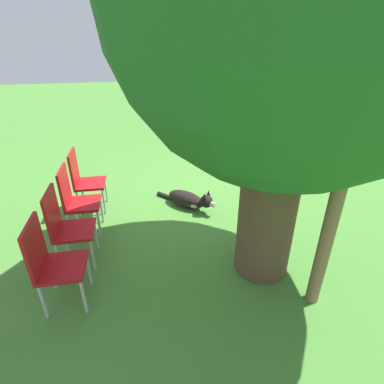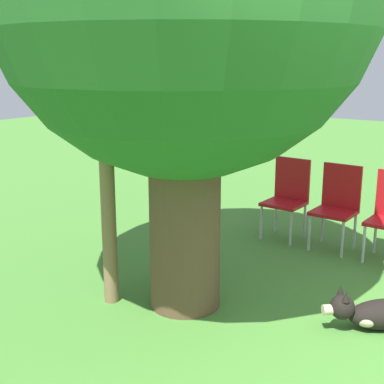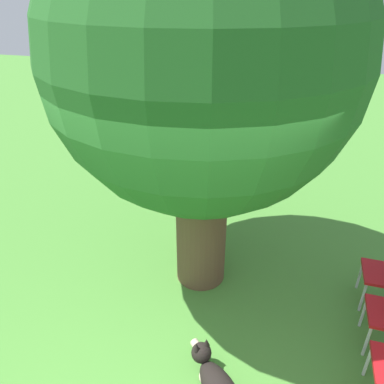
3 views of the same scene
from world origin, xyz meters
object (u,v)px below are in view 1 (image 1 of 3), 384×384
Objects in this scene: red_chair_1 at (75,198)px; red_chair_3 at (51,260)px; red_chair_2 at (65,224)px; fence_post at (326,241)px; oak_tree at (296,0)px; red_chair_0 at (83,178)px; dog at (190,200)px.

red_chair_3 is at bearing -91.26° from red_chair_1.
red_chair_3 is (0.03, 0.61, 0.00)m from red_chair_2.
fence_post is at bearing -9.58° from red_chair_3.
red_chair_0 is (2.06, -1.77, -2.09)m from oak_tree.
red_chair_2 is 1.00× the size of red_chair_3.
red_chair_0 and red_chair_2 have the same top height.
dog is 1.61m from red_chair_0.
red_chair_1 and red_chair_2 have the same top height.
oak_tree is 2.00m from fence_post.
red_chair_2 and red_chair_3 have the same top height.
oak_tree reaches higher than red_chair_0.
red_chair_2 is (0.07, 1.22, 0.00)m from red_chair_0.
oak_tree is 3.43m from red_chair_0.
red_chair_1 is (1.57, 0.34, 0.40)m from dog.
red_chair_3 is at bearing 1.62° from oak_tree.
red_chair_1 is (2.10, -1.16, -2.09)m from oak_tree.
red_chair_3 is at bearing -91.26° from red_chair_0.
red_chair_3 is at bearing -91.26° from red_chair_2.
fence_post is at bearing -33.68° from red_chair_1.
red_chair_3 is at bearing -88.16° from dog.
red_chair_1 is at bearing 88.74° from red_chair_2.
fence_post is 2.54m from red_chair_3.
dog is 1.91m from red_chair_2.
red_chair_0 is 1.00× the size of red_chair_1.
red_chair_2 reaches higher than dog.
red_chair_1 is (2.41, -1.73, -0.20)m from fence_post.
red_chair_0 is at bearing 88.74° from red_chair_2.
fence_post is 2.70m from red_chair_2.
fence_post is 1.53× the size of red_chair_0.
oak_tree is at bearing -22.61° from dog.
oak_tree is 4.46× the size of red_chair_0.
dog is 0.62× the size of fence_post.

